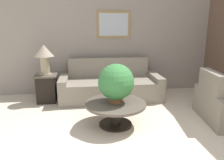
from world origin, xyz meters
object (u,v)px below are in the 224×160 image
at_px(side_table, 47,88).
at_px(potted_plant_on_table, 116,82).
at_px(coffee_table, 116,109).
at_px(couch_main, 110,86).
at_px(table_lamp, 44,55).

distance_m(side_table, potted_plant_on_table, 1.92).
distance_m(coffee_table, side_table, 1.88).
xyz_separation_m(coffee_table, potted_plant_on_table, (0.01, 0.03, 0.45)).
distance_m(couch_main, coffee_table, 1.40).
relative_size(side_table, table_lamp, 0.97).
bearing_deg(side_table, couch_main, 2.23).
bearing_deg(coffee_table, table_lamp, 134.67).
xyz_separation_m(couch_main, coffee_table, (-0.08, -1.39, 0.01)).
distance_m(table_lamp, potted_plant_on_table, 1.89).
relative_size(couch_main, potted_plant_on_table, 3.49).
relative_size(coffee_table, table_lamp, 1.60).
relative_size(coffee_table, potted_plant_on_table, 1.56).
xyz_separation_m(side_table, potted_plant_on_table, (1.33, -1.31, 0.43)).
bearing_deg(couch_main, table_lamp, -177.77).
distance_m(couch_main, potted_plant_on_table, 1.44).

